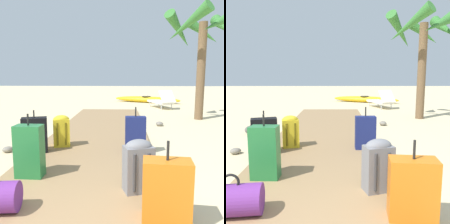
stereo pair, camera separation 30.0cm
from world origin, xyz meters
TOP-DOWN VIEW (x-y plane):
  - ground_plane at (0.00, 3.51)m, footprint 60.00×60.00m
  - boardwalk at (0.00, 4.39)m, footprint 2.14×8.78m
  - suitcase_navy at (0.76, 3.45)m, footprint 0.37×0.19m
  - backpack_yellow at (-0.61, 3.58)m, footprint 0.34×0.30m
  - suitcase_green at (-0.67, 2.16)m, footprint 0.35×0.22m
  - backpack_grey at (0.72, 1.81)m, footprint 0.37×0.29m
  - suitcase_orange at (0.94, 1.25)m, footprint 0.45×0.28m
  - suitcase_black at (-0.98, 3.19)m, footprint 0.47×0.35m
  - duffel_bag_purple at (-0.74, 1.30)m, footprint 0.59×0.36m
  - palm_tree_far_right at (2.92, 7.11)m, footprint 2.24×2.41m
  - lounge_chair at (2.20, 9.81)m, footprint 1.08×1.64m
  - kayak at (1.74, 12.14)m, footprint 3.51×2.01m
  - rock_left_far at (-1.58, 3.40)m, footprint 0.25×0.24m
  - rock_left_near at (-1.79, 4.92)m, footprint 0.39×0.39m
  - rock_right_mid at (1.55, 5.96)m, footprint 0.22×0.23m

SIDE VIEW (x-z plane):
  - ground_plane at x=0.00m, z-range 0.00..0.00m
  - boardwalk at x=0.00m, z-range 0.00..0.08m
  - rock_left_far at x=-1.58m, z-range 0.00..0.11m
  - rock_right_mid at x=1.55m, z-range 0.00..0.12m
  - rock_left_near at x=-1.79m, z-range 0.00..0.21m
  - kayak at x=1.74m, z-range 0.00..0.33m
  - duffel_bag_purple at x=-0.74m, z-range 0.03..0.44m
  - lounge_chair at x=2.20m, z-range -0.07..0.73m
  - suitcase_orange at x=0.94m, z-range -0.01..0.73m
  - suitcase_navy at x=0.76m, z-range 0.00..0.76m
  - suitcase_black at x=-0.98m, z-range 0.02..0.75m
  - backpack_yellow at x=-0.61m, z-range 0.09..0.68m
  - backpack_grey at x=0.72m, z-range 0.10..0.70m
  - suitcase_green at x=-0.67m, z-range 0.01..0.84m
  - palm_tree_far_right at x=2.92m, z-range 0.89..4.33m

